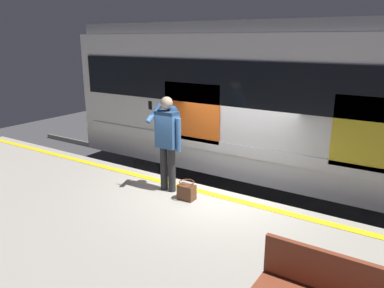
# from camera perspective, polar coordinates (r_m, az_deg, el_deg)

# --- Properties ---
(ground_plane) EXTENTS (25.03, 25.03, 0.00)m
(ground_plane) POSITION_cam_1_polar(r_m,az_deg,el_deg) (7.61, 3.63, -14.11)
(ground_plane) COLOR #3D3D3F
(platform) EXTENTS (14.40, 5.18, 1.04)m
(platform) POSITION_cam_1_polar(r_m,az_deg,el_deg) (5.57, -10.37, -20.52)
(platform) COLOR #9E998E
(platform) RESTS_ON ground
(safety_line) EXTENTS (14.11, 0.16, 0.01)m
(safety_line) POSITION_cam_1_polar(r_m,az_deg,el_deg) (6.90, 2.56, -7.62)
(safety_line) COLOR yellow
(safety_line) RESTS_ON platform
(track_rail_near) EXTENTS (18.72, 0.08, 0.16)m
(track_rail_near) POSITION_cam_1_polar(r_m,az_deg,el_deg) (8.87, 8.86, -9.09)
(track_rail_near) COLOR slate
(track_rail_near) RESTS_ON ground
(track_rail_far) EXTENTS (18.72, 0.08, 0.16)m
(track_rail_far) POSITION_cam_1_polar(r_m,az_deg,el_deg) (10.10, 12.23, -6.08)
(track_rail_far) COLOR slate
(track_rail_far) RESTS_ON ground
(train_carriage) EXTENTS (10.30, 3.13, 4.00)m
(train_carriage) POSITION_cam_1_polar(r_m,az_deg,el_deg) (8.56, 16.03, 6.81)
(train_carriage) COLOR silver
(train_carriage) RESTS_ON ground
(passenger) EXTENTS (0.57, 0.55, 1.78)m
(passenger) POSITION_cam_1_polar(r_m,az_deg,el_deg) (6.73, -3.79, 1.17)
(passenger) COLOR #262628
(passenger) RESTS_ON platform
(handbag) EXTENTS (0.30, 0.28, 0.34)m
(handbag) POSITION_cam_1_polar(r_m,az_deg,el_deg) (6.60, -0.84, -7.34)
(handbag) COLOR #59331E
(handbag) RESTS_ON platform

